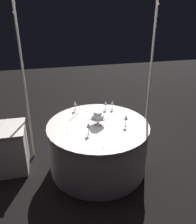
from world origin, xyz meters
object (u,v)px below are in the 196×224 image
Objects in this scene: side_table at (8,149)px; wine_glass_3 at (89,126)px; tiered_cake at (98,116)px; wine_glass_0 at (75,103)px; wine_glass_1 at (106,103)px; cake_knife at (75,116)px; main_table at (98,147)px; wine_glass_2 at (112,103)px; wine_glass_4 at (126,118)px; decorative_arch at (90,60)px.

side_table is 4.21× the size of wine_glass_3.
tiered_cake is at bearing 53.63° from wine_glass_3.
wine_glass_0 is 1.10× the size of wine_glass_1.
wine_glass_1 reaches higher than cake_knife.
wine_glass_1 reaches higher than main_table.
wine_glass_1 is 0.96× the size of wine_glass_2.
cake_knife is at bearing 129.70° from tiered_cake.
tiered_cake is at bearing 160.30° from wine_glass_4.
cake_knife is (-0.28, 0.36, 0.38)m from main_table.
side_table is at bearing -164.80° from wine_glass_0.
decorative_arch is at bearing 89.95° from tiered_cake.
wine_glass_3 is at bearing -120.19° from wine_glass_1.
decorative_arch is 1.30m from main_table.
wine_glass_4 is at bearing -76.55° from wine_glass_1.
main_table is 8.41× the size of wine_glass_4.
wine_glass_0 is at bearing 114.73° from tiered_cake.
wine_glass_2 is (0.11, -0.01, 0.00)m from wine_glass_1.
wine_glass_2 is at bearing 53.79° from main_table.
side_table is at bearing 156.72° from wine_glass_3.
wine_glass_3 is at bearing -103.51° from decorative_arch.
main_table is at bearing -115.79° from wine_glass_1.
wine_glass_2 reaches higher than side_table.
wine_glass_2 is at bearing -8.29° from decorative_arch.
wine_glass_3 is (-0.18, -0.23, 0.50)m from main_table.
main_table is at bearing -51.60° from cake_knife.
wine_glass_2 is (0.34, 0.45, -0.02)m from tiered_cake.
tiered_cake reaches higher than wine_glass_0.
wine_glass_4 is (0.38, -0.64, -0.69)m from decorative_arch.
wine_glass_2 is at bearing 9.92° from cake_knife.
wine_glass_1 is (0.23, -0.04, -0.71)m from decorative_arch.
wine_glass_3 is (-0.18, -0.74, -0.69)m from decorative_arch.
decorative_arch is 0.85m from tiered_cake.
wine_glass_1 is 0.88× the size of wine_glass_3.
wine_glass_0 is at bearing 170.86° from wine_glass_2.
wine_glass_0 is 0.24m from cake_knife.
main_table reaches higher than side_table.
tiered_cake is 1.41× the size of wine_glass_2.
decorative_arch is 0.74m from wine_glass_0.
decorative_arch is 1.82m from side_table.
tiered_cake is (-0.00, -0.50, -0.68)m from decorative_arch.
side_table is at bearing -173.28° from wine_glass_2.
wine_glass_4 reaches higher than wine_glass_1.
main_table is at bearing 162.58° from wine_glass_4.
side_table is (-1.33, 0.27, -0.02)m from main_table.
cake_knife is (-0.11, 0.58, -0.12)m from wine_glass_3.
cake_knife is at bearing -98.79° from wine_glass_0.
tiered_cake is 1.25× the size of wine_glass_4.
tiered_cake is 0.87× the size of cake_knife.
main_table is 5.87× the size of cake_knife.
cake_knife is (-0.66, 0.48, -0.12)m from wine_glass_4.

